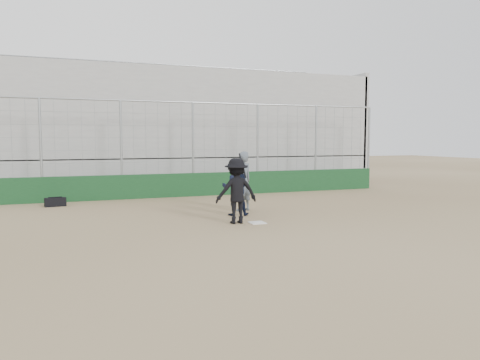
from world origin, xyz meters
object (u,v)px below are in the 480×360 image
object	(u,v)px
batter_at_plate	(236,191)
equipment_bag	(55,202)
catcher_crouched	(236,197)
umpire	(243,184)

from	to	relation	value
batter_at_plate	equipment_bag	world-z (taller)	batter_at_plate
catcher_crouched	umpire	bearing A→B (deg)	55.44
batter_at_plate	umpire	size ratio (longest dim) A/B	1.11
umpire	equipment_bag	size ratio (longest dim) A/B	2.38
batter_at_plate	equipment_bag	bearing A→B (deg)	131.75
umpire	equipment_bag	distance (m)	6.96
batter_at_plate	catcher_crouched	xyz separation A→B (m)	(0.46, 1.30, -0.35)
batter_at_plate	umpire	distance (m)	2.36
umpire	catcher_crouched	bearing A→B (deg)	34.02
batter_at_plate	catcher_crouched	distance (m)	1.42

